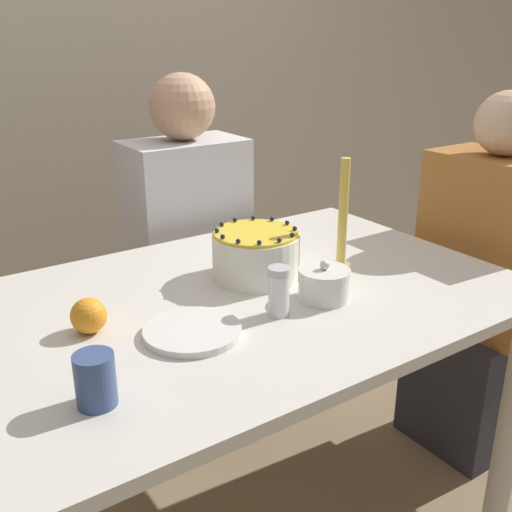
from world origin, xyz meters
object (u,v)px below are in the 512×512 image
at_px(cake, 256,255).
at_px(person_man_blue_shirt, 189,273).
at_px(person_woman_floral, 481,303).
at_px(candle, 342,225).
at_px(sugar_bowl, 324,284).
at_px(sugar_shaker, 279,291).

distance_m(cake, person_man_blue_shirt, 0.65).
bearing_deg(person_woman_floral, candle, 84.10).
xyz_separation_m(candle, person_woman_floral, (0.58, -0.06, -0.36)).
bearing_deg(cake, sugar_bowl, -74.60).
xyz_separation_m(cake, sugar_shaker, (-0.08, -0.21, -0.00)).
bearing_deg(sugar_bowl, cake, 105.40).
xyz_separation_m(cake, person_woman_floral, (0.79, -0.15, -0.30)).
distance_m(sugar_bowl, person_man_blue_shirt, 0.82).
distance_m(cake, candle, 0.24).
height_order(person_man_blue_shirt, person_woman_floral, person_man_blue_shirt).
xyz_separation_m(candle, person_man_blue_shirt, (-0.11, 0.67, -0.34)).
bearing_deg(person_man_blue_shirt, sugar_bowl, 86.39).
relative_size(cake, person_woman_floral, 0.19).
height_order(candle, person_man_blue_shirt, person_man_blue_shirt).
bearing_deg(candle, person_woman_floral, -5.90).
bearing_deg(sugar_shaker, person_woman_floral, 4.18).
bearing_deg(person_man_blue_shirt, sugar_shaker, 76.60).
relative_size(sugar_shaker, person_man_blue_shirt, 0.09).
height_order(sugar_bowl, candle, candle).
distance_m(cake, sugar_shaker, 0.23).
height_order(sugar_shaker, person_man_blue_shirt, person_man_blue_shirt).
relative_size(sugar_bowl, person_man_blue_shirt, 0.10).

